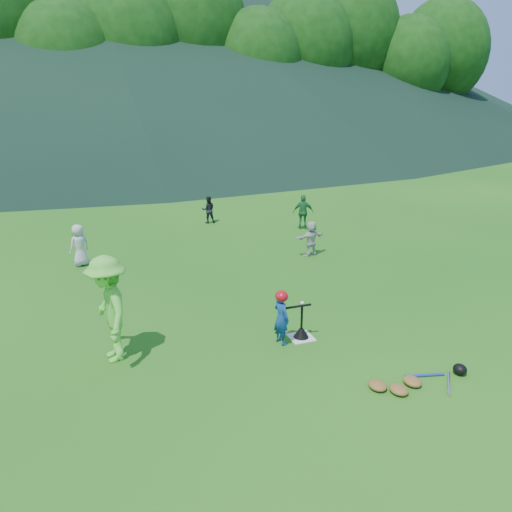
{
  "coord_description": "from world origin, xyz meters",
  "views": [
    {
      "loc": [
        -3.88,
        -7.83,
        4.59
      ],
      "look_at": [
        0.0,
        2.5,
        0.9
      ],
      "focal_mm": 35.0,
      "sensor_mm": 36.0,
      "label": 1
    }
  ],
  "objects": [
    {
      "name": "ground",
      "position": [
        0.0,
        0.0,
        0.0
      ],
      "size": [
        120.0,
        120.0,
        0.0
      ],
      "primitive_type": "plane",
      "color": "#145613",
      "rests_on": "ground"
    },
    {
      "name": "adult_coach",
      "position": [
        -3.49,
        0.48,
        0.97
      ],
      "size": [
        0.85,
        1.32,
        1.93
      ],
      "primitive_type": "imported",
      "rotation": [
        0.0,
        0.0,
        -1.46
      ],
      "color": "#5CCF3D",
      "rests_on": "ground"
    },
    {
      "name": "fielder_d",
      "position": [
        2.46,
        4.53,
        0.51
      ],
      "size": [
        0.99,
        0.45,
        1.03
      ],
      "primitive_type": "imported",
      "rotation": [
        0.0,
        0.0,
        3.3
      ],
      "color": "beige",
      "rests_on": "ground"
    },
    {
      "name": "tree_line",
      "position": [
        0.2,
        33.83,
        8.21
      ],
      "size": [
        70.04,
        11.4,
        14.82
      ],
      "color": "#382314",
      "rests_on": "ground"
    },
    {
      "name": "home_plate",
      "position": [
        0.0,
        0.0,
        0.01
      ],
      "size": [
        0.45,
        0.45,
        0.02
      ],
      "primitive_type": "cube",
      "color": "silver",
      "rests_on": "ground"
    },
    {
      "name": "fielder_a",
      "position": [
        -3.83,
        5.96,
        0.58
      ],
      "size": [
        0.67,
        0.6,
        1.16
      ],
      "primitive_type": "imported",
      "rotation": [
        0.0,
        0.0,
        3.65
      ],
      "color": "#B8B8B8",
      "rests_on": "ground"
    },
    {
      "name": "fielder_b",
      "position": [
        0.68,
        9.19,
        0.49
      ],
      "size": [
        0.52,
        0.44,
        0.97
      ],
      "primitive_type": "imported",
      "rotation": [
        0.0,
        0.0,
        2.98
      ],
      "color": "black",
      "rests_on": "ground"
    },
    {
      "name": "batter_gear",
      "position": [
        -0.43,
        -0.05,
        0.94
      ],
      "size": [
        0.73,
        0.26,
        0.41
      ],
      "color": "#AD0B18",
      "rests_on": "ground"
    },
    {
      "name": "outfield_fence",
      "position": [
        0.0,
        28.0,
        0.7
      ],
      "size": [
        70.07,
        0.08,
        1.33
      ],
      "color": "gray",
      "rests_on": "ground"
    },
    {
      "name": "batting_tee",
      "position": [
        0.0,
        0.0,
        0.13
      ],
      "size": [
        0.3,
        0.3,
        0.68
      ],
      "color": "black",
      "rests_on": "home_plate"
    },
    {
      "name": "batter_child",
      "position": [
        -0.45,
        -0.05,
        0.52
      ],
      "size": [
        0.34,
        0.43,
        1.05
      ],
      "primitive_type": "imported",
      "rotation": [
        0.0,
        0.0,
        1.83
      ],
      "color": "navy",
      "rests_on": "ground"
    },
    {
      "name": "equipment_pile",
      "position": [
        1.0,
        -2.12,
        0.07
      ],
      "size": [
        1.8,
        0.78,
        0.19
      ],
      "color": "olive",
      "rests_on": "ground"
    },
    {
      "name": "distant_hills",
      "position": [
        -7.63,
        81.81,
        14.98
      ],
      "size": [
        155.0,
        140.0,
        32.0
      ],
      "color": "black",
      "rests_on": "ground"
    },
    {
      "name": "fielder_c",
      "position": [
        3.52,
        7.25,
        0.6
      ],
      "size": [
        0.76,
        0.52,
        1.19
      ],
      "primitive_type": "imported",
      "rotation": [
        0.0,
        0.0,
        2.79
      ],
      "color": "#217036",
      "rests_on": "ground"
    },
    {
      "name": "baseball",
      "position": [
        0.0,
        0.0,
        0.74
      ],
      "size": [
        0.08,
        0.08,
        0.08
      ],
      "primitive_type": "sphere",
      "color": "white",
      "rests_on": "batting_tee"
    }
  ]
}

